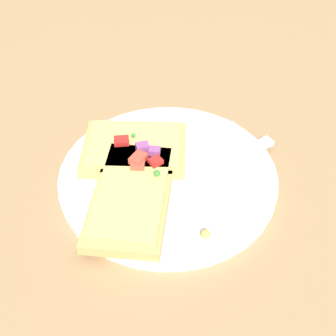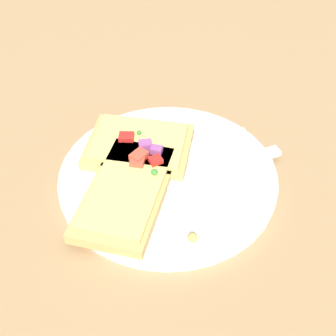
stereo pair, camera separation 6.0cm
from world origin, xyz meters
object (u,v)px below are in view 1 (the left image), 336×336
(plate, at_px, (168,177))
(pizza_slice_corner, at_px, (135,148))
(pizza_slice_main, at_px, (132,193))
(knife, at_px, (220,162))
(fork, at_px, (168,152))

(plate, height_order, pizza_slice_corner, pizza_slice_corner)
(plate, height_order, pizza_slice_main, pizza_slice_main)
(plate, distance_m, pizza_slice_main, 0.06)
(knife, distance_m, pizza_slice_corner, 0.12)
(knife, bearing_deg, pizza_slice_main, -2.31)
(plate, bearing_deg, pizza_slice_corner, -114.69)
(pizza_slice_main, xyz_separation_m, pizza_slice_corner, (-0.08, -0.02, -0.00))
(knife, distance_m, pizza_slice_main, 0.13)
(plate, distance_m, fork, 0.04)
(plate, bearing_deg, pizza_slice_main, -29.46)
(fork, bearing_deg, pizza_slice_main, 30.69)
(pizza_slice_main, bearing_deg, knife, -54.53)
(plate, distance_m, knife, 0.07)
(pizza_slice_corner, bearing_deg, pizza_slice_main, 92.84)
(plate, xyz_separation_m, knife, (-0.04, 0.06, 0.01))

